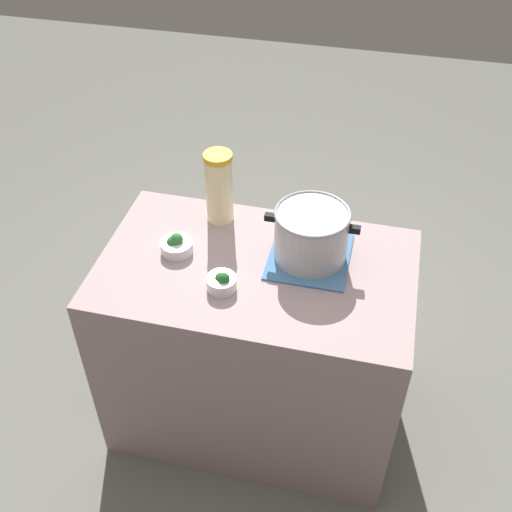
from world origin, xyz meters
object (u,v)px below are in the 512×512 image
broccoli_bowl_front (176,245)px  cooking_pot (311,234)px  broccoli_bowl_center (222,282)px  lemonade_pitcher (219,187)px

broccoli_bowl_front → cooking_pot: bearing=9.6°
broccoli_bowl_center → broccoli_bowl_front: bearing=145.0°
lemonade_pitcher → broccoli_bowl_front: size_ratio=2.48×
cooking_pot → lemonade_pitcher: size_ratio=1.15×
cooking_pot → broccoli_bowl_center: cooking_pot is taller
cooking_pot → broccoli_bowl_front: cooking_pot is taller
lemonade_pitcher → broccoli_bowl_front: 0.27m
lemonade_pitcher → broccoli_bowl_front: (-0.10, -0.22, -0.12)m
cooking_pot → lemonade_pitcher: bearing=159.0°
cooking_pot → broccoli_bowl_center: 0.36m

